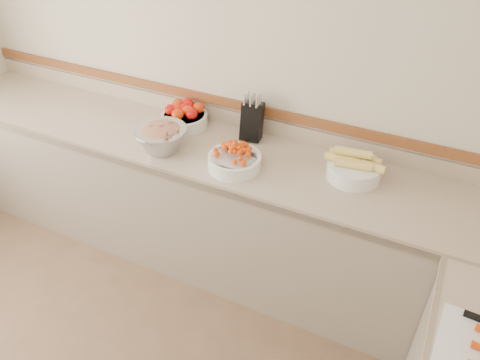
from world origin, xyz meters
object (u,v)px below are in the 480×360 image
at_px(corn_bowl, 354,167).
at_px(rhubarb_bowl, 161,137).
at_px(cherry_tomato_bowl, 234,159).
at_px(tomato_bowl, 184,115).
at_px(knife_block, 252,120).

distance_m(corn_bowl, rhubarb_bowl, 1.11).
bearing_deg(cherry_tomato_bowl, tomato_bowl, 149.91).
height_order(cherry_tomato_bowl, rhubarb_bowl, rhubarb_bowl).
relative_size(tomato_bowl, cherry_tomato_bowl, 0.98).
bearing_deg(tomato_bowl, rhubarb_bowl, -83.75).
distance_m(tomato_bowl, corn_bowl, 1.13).
xyz_separation_m(tomato_bowl, cherry_tomato_bowl, (0.50, -0.29, -0.01)).
bearing_deg(corn_bowl, cherry_tomato_bowl, -162.27).
xyz_separation_m(cherry_tomato_bowl, rhubarb_bowl, (-0.46, -0.03, 0.03)).
height_order(corn_bowl, rhubarb_bowl, same).
bearing_deg(knife_block, cherry_tomato_bowl, -82.24).
bearing_deg(tomato_bowl, cherry_tomato_bowl, -30.09).
height_order(knife_block, rhubarb_bowl, knife_block).
xyz_separation_m(knife_block, corn_bowl, (0.67, -0.13, -0.06)).
bearing_deg(rhubarb_bowl, cherry_tomato_bowl, 3.28).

